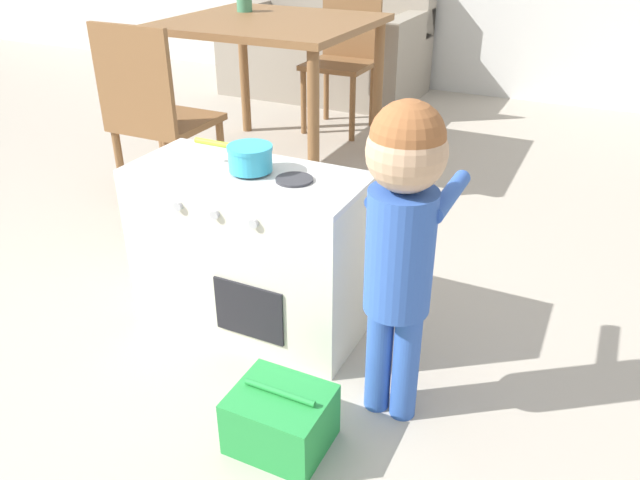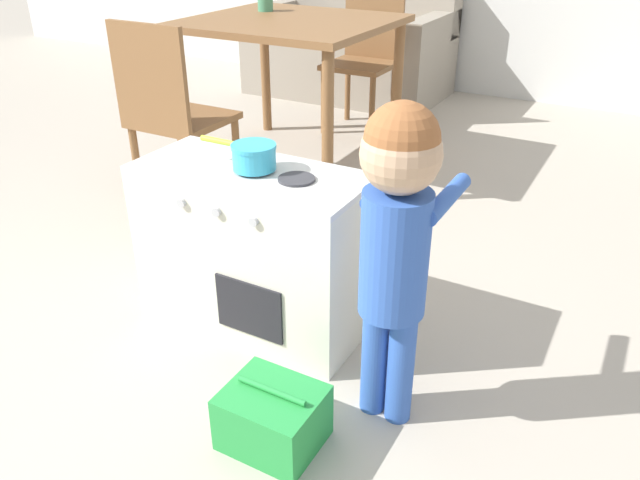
{
  "view_description": "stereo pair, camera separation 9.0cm",
  "coord_description": "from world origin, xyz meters",
  "px_view_note": "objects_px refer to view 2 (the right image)",
  "views": [
    {
      "loc": [
        1.23,
        -0.75,
        1.27
      ],
      "look_at": [
        0.53,
        0.69,
        0.42
      ],
      "focal_mm": 35.0,
      "sensor_mm": 36.0,
      "label": 1
    },
    {
      "loc": [
        1.31,
        -0.71,
        1.27
      ],
      "look_at": [
        0.53,
        0.69,
        0.42
      ],
      "focal_mm": 35.0,
      "sensor_mm": 36.0,
      "label": 2
    }
  ],
  "objects_px": {
    "child_figure": "(397,222)",
    "couch": "(352,52)",
    "dining_table": "(290,40)",
    "play_kitchen": "(254,249)",
    "dining_chair_near": "(172,113)",
    "cup_on_table": "(265,2)",
    "dining_chair_far": "(365,55)",
    "toy_pot": "(253,155)",
    "toy_basket": "(273,417)"
  },
  "relations": [
    {
      "from": "dining_chair_near",
      "to": "cup_on_table",
      "type": "height_order",
      "value": "cup_on_table"
    },
    {
      "from": "play_kitchen",
      "to": "dining_table",
      "type": "xyz_separation_m",
      "value": [
        -0.69,
        1.38,
        0.39
      ]
    },
    {
      "from": "couch",
      "to": "cup_on_table",
      "type": "xyz_separation_m",
      "value": [
        0.13,
        -1.35,
        0.51
      ]
    },
    {
      "from": "play_kitchen",
      "to": "couch",
      "type": "height_order",
      "value": "couch"
    },
    {
      "from": "toy_basket",
      "to": "dining_table",
      "type": "bearing_deg",
      "value": 119.87
    },
    {
      "from": "child_figure",
      "to": "dining_table",
      "type": "distance_m",
      "value": 2.02
    },
    {
      "from": "dining_chair_near",
      "to": "cup_on_table",
      "type": "bearing_deg",
      "value": 96.82
    },
    {
      "from": "child_figure",
      "to": "dining_chair_far",
      "type": "height_order",
      "value": "child_figure"
    },
    {
      "from": "child_figure",
      "to": "couch",
      "type": "xyz_separation_m",
      "value": [
        -1.66,
        3.09,
        -0.3
      ]
    },
    {
      "from": "dining_chair_far",
      "to": "couch",
      "type": "relative_size",
      "value": 0.6
    },
    {
      "from": "dining_chair_far",
      "to": "cup_on_table",
      "type": "relative_size",
      "value": 8.97
    },
    {
      "from": "toy_pot",
      "to": "couch",
      "type": "xyz_separation_m",
      "value": [
        -1.1,
        2.89,
        -0.3
      ]
    },
    {
      "from": "dining_table",
      "to": "cup_on_table",
      "type": "distance_m",
      "value": 0.34
    },
    {
      "from": "play_kitchen",
      "to": "dining_table",
      "type": "bearing_deg",
      "value": 116.73
    },
    {
      "from": "play_kitchen",
      "to": "cup_on_table",
      "type": "height_order",
      "value": "cup_on_table"
    },
    {
      "from": "toy_pot",
      "to": "cup_on_table",
      "type": "height_order",
      "value": "cup_on_table"
    },
    {
      "from": "dining_table",
      "to": "child_figure",
      "type": "bearing_deg",
      "value": -51.22
    },
    {
      "from": "cup_on_table",
      "to": "toy_basket",
      "type": "bearing_deg",
      "value": -56.76
    },
    {
      "from": "dining_table",
      "to": "couch",
      "type": "relative_size",
      "value": 0.7
    },
    {
      "from": "toy_basket",
      "to": "couch",
      "type": "distance_m",
      "value": 3.65
    },
    {
      "from": "dining_chair_far",
      "to": "cup_on_table",
      "type": "height_order",
      "value": "cup_on_table"
    },
    {
      "from": "play_kitchen",
      "to": "dining_table",
      "type": "distance_m",
      "value": 1.59
    },
    {
      "from": "play_kitchen",
      "to": "cup_on_table",
      "type": "relative_size",
      "value": 7.8
    },
    {
      "from": "toy_pot",
      "to": "couch",
      "type": "bearing_deg",
      "value": 110.77
    },
    {
      "from": "dining_chair_near",
      "to": "dining_chair_far",
      "type": "height_order",
      "value": "same"
    },
    {
      "from": "play_kitchen",
      "to": "dining_chair_far",
      "type": "bearing_deg",
      "value": 106.05
    },
    {
      "from": "dining_chair_near",
      "to": "couch",
      "type": "height_order",
      "value": "dining_chair_near"
    },
    {
      "from": "dining_chair_near",
      "to": "dining_chair_far",
      "type": "xyz_separation_m",
      "value": [
        0.22,
        1.54,
        0.0
      ]
    },
    {
      "from": "play_kitchen",
      "to": "dining_chair_far",
      "type": "relative_size",
      "value": 0.87
    },
    {
      "from": "dining_table",
      "to": "cup_on_table",
      "type": "xyz_separation_m",
      "value": [
        -0.26,
        0.17,
        0.15
      ]
    },
    {
      "from": "dining_chair_near",
      "to": "cup_on_table",
      "type": "xyz_separation_m",
      "value": [
        -0.11,
        0.95,
        0.36
      ]
    },
    {
      "from": "dining_chair_far",
      "to": "dining_chair_near",
      "type": "bearing_deg",
      "value": 81.68
    },
    {
      "from": "child_figure",
      "to": "couch",
      "type": "bearing_deg",
      "value": 118.15
    },
    {
      "from": "child_figure",
      "to": "toy_basket",
      "type": "xyz_separation_m",
      "value": [
        -0.22,
        -0.25,
        -0.52
      ]
    },
    {
      "from": "play_kitchen",
      "to": "toy_pot",
      "type": "bearing_deg",
      "value": 1.81
    },
    {
      "from": "child_figure",
      "to": "dining_table",
      "type": "relative_size",
      "value": 0.9
    },
    {
      "from": "dining_chair_far",
      "to": "play_kitchen",
      "type": "bearing_deg",
      "value": 106.05
    },
    {
      "from": "couch",
      "to": "child_figure",
      "type": "bearing_deg",
      "value": -61.85
    },
    {
      "from": "play_kitchen",
      "to": "dining_chair_near",
      "type": "bearing_deg",
      "value": 144.71
    },
    {
      "from": "dining_table",
      "to": "dining_chair_near",
      "type": "relative_size",
      "value": 1.16
    },
    {
      "from": "child_figure",
      "to": "dining_chair_near",
      "type": "relative_size",
      "value": 1.04
    },
    {
      "from": "toy_basket",
      "to": "couch",
      "type": "bearing_deg",
      "value": 113.27
    },
    {
      "from": "child_figure",
      "to": "toy_basket",
      "type": "distance_m",
      "value": 0.62
    },
    {
      "from": "play_kitchen",
      "to": "child_figure",
      "type": "xyz_separation_m",
      "value": [
        0.57,
        -0.2,
        0.32
      ]
    },
    {
      "from": "toy_basket",
      "to": "dining_chair_far",
      "type": "height_order",
      "value": "dining_chair_far"
    },
    {
      "from": "toy_basket",
      "to": "dining_chair_near",
      "type": "bearing_deg",
      "value": 138.83
    },
    {
      "from": "child_figure",
      "to": "dining_table",
      "type": "bearing_deg",
      "value": 128.78
    },
    {
      "from": "play_kitchen",
      "to": "toy_basket",
      "type": "bearing_deg",
      "value": -51.69
    },
    {
      "from": "play_kitchen",
      "to": "child_figure",
      "type": "distance_m",
      "value": 0.69
    },
    {
      "from": "toy_pot",
      "to": "dining_table",
      "type": "distance_m",
      "value": 1.55
    }
  ]
}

